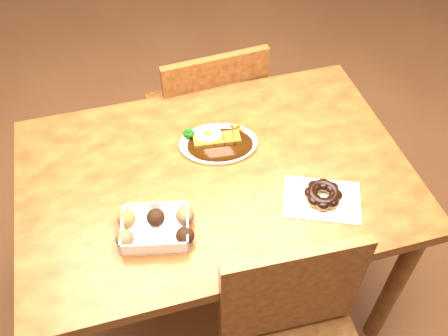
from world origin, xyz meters
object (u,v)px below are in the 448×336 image
object	(u,v)px
donut_box	(155,228)
pon_de_ring	(323,195)
chair_far	(207,118)
katsu_curry_plate	(217,142)
table	(216,192)

from	to	relation	value
donut_box	pon_de_ring	bearing A→B (deg)	-1.79
chair_far	katsu_curry_plate	bearing A→B (deg)	76.95
donut_box	pon_de_ring	distance (m)	0.49
table	pon_de_ring	world-z (taller)	pon_de_ring
chair_far	pon_de_ring	bearing A→B (deg)	99.37
chair_far	donut_box	world-z (taller)	chair_far
katsu_curry_plate	pon_de_ring	size ratio (longest dim) A/B	1.03
chair_far	katsu_curry_plate	xyz separation A→B (m)	(-0.07, -0.42, 0.28)
donut_box	table	bearing A→B (deg)	38.76
chair_far	katsu_curry_plate	distance (m)	0.51
table	katsu_curry_plate	xyz separation A→B (m)	(0.04, 0.11, 0.11)
table	chair_far	bearing A→B (deg)	79.03
table	donut_box	xyz separation A→B (m)	(-0.22, -0.17, 0.13)
table	pon_de_ring	size ratio (longest dim) A/B	4.48
pon_de_ring	table	bearing A→B (deg)	145.46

